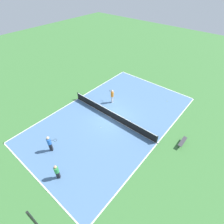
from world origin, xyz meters
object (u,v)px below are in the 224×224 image
at_px(tennis_net, 112,115).
at_px(tennis_ball_left_sideline, 167,101).
at_px(player_near_blue, 49,143).
at_px(tennis_ball_far_baseline, 101,127).
at_px(player_far_green, 57,171).
at_px(player_center_orange, 112,95).
at_px(tennis_ball_right_alley, 107,112).
at_px(bench, 183,142).

relative_size(tennis_net, tennis_ball_left_sideline, 166.63).
xyz_separation_m(player_near_blue, tennis_ball_far_baseline, (-1.50, -5.05, -1.02)).
bearing_deg(player_far_green, player_center_orange, 70.07).
distance_m(player_near_blue, tennis_ball_right_alley, 7.39).
bearing_deg(player_far_green, bench, 20.57).
xyz_separation_m(player_far_green, tennis_ball_far_baseline, (1.23, -6.32, -0.89)).
height_order(tennis_ball_far_baseline, tennis_ball_left_sideline, same).
bearing_deg(tennis_ball_far_baseline, player_near_blue, 73.44).
distance_m(bench, player_far_green, 11.57).
bearing_deg(player_center_orange, player_far_green, 131.10).
distance_m(tennis_net, tennis_ball_far_baseline, 2.01).
bearing_deg(player_center_orange, tennis_net, 153.85).
xyz_separation_m(player_far_green, tennis_ball_right_alley, (2.39, -8.57, -0.89)).
height_order(bench, tennis_ball_right_alley, bench).
height_order(tennis_net, tennis_ball_left_sideline, tennis_net).
bearing_deg(tennis_ball_left_sideline, player_far_green, 82.35).
bearing_deg(player_far_green, tennis_ball_far_baseline, 64.38).
relative_size(tennis_net, player_near_blue, 6.24).
bearing_deg(tennis_ball_right_alley, player_center_orange, -68.23).
height_order(player_far_green, player_near_blue, player_near_blue).
relative_size(bench, player_near_blue, 0.80).
xyz_separation_m(player_center_orange, tennis_ball_far_baseline, (-1.94, 4.22, -1.01)).
relative_size(player_center_orange, tennis_ball_right_alley, 26.45).
bearing_deg(tennis_net, tennis_ball_right_alley, -15.62).
bearing_deg(player_near_blue, tennis_net, 37.35).
bearing_deg(tennis_ball_far_baseline, tennis_ball_left_sideline, -110.32).
bearing_deg(tennis_ball_right_alley, tennis_ball_far_baseline, 117.05).
bearing_deg(tennis_ball_far_baseline, player_far_green, 101.06).
distance_m(tennis_net, tennis_ball_left_sideline, 7.65).
bearing_deg(tennis_net, player_near_blue, 78.46).
height_order(player_far_green, tennis_ball_left_sideline, player_far_green).
height_order(player_far_green, tennis_ball_far_baseline, player_far_green).
height_order(player_center_orange, tennis_ball_right_alley, player_center_orange).
relative_size(player_center_orange, tennis_ball_far_baseline, 26.45).
bearing_deg(player_far_green, tennis_net, 62.29).
bearing_deg(tennis_ball_left_sideline, tennis_ball_far_baseline, 69.68).
height_order(bench, tennis_ball_far_baseline, bench).
relative_size(player_center_orange, player_near_blue, 0.99).
xyz_separation_m(tennis_net, tennis_ball_right_alley, (1.08, -0.30, -0.47)).
bearing_deg(tennis_ball_left_sideline, player_near_blue, 71.03).
distance_m(tennis_ball_far_baseline, tennis_ball_left_sideline, 9.41).
relative_size(player_near_blue, tennis_ball_right_alley, 26.72).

